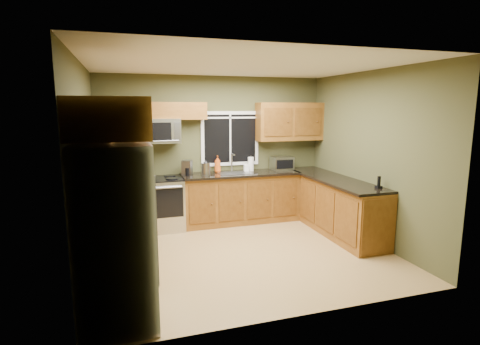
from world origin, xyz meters
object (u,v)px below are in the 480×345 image
soap_bottle_a (218,164)px  paper_towel_roll (251,164)px  refrigerator (116,234)px  kettle (206,168)px  soap_bottle_c (207,168)px  coffee_maker (187,168)px  toaster_oven (282,163)px  microwave (158,131)px  range (161,204)px  soap_bottle_b (246,166)px  cordless_phone (379,185)px

soap_bottle_a → paper_towel_roll: bearing=-2.8°
refrigerator → kettle: size_ratio=6.59×
soap_bottle_c → refrigerator: bearing=-117.4°
coffee_maker → soap_bottle_a: size_ratio=0.86×
refrigerator → paper_towel_roll: (2.40, 2.93, 0.17)m
paper_towel_roll → refrigerator: bearing=-129.3°
toaster_oven → soap_bottle_a: soap_bottle_a is taller
kettle → soap_bottle_a: bearing=43.1°
toaster_oven → kettle: 1.55m
microwave → toaster_oven: microwave is taller
range → soap_bottle_a: 1.26m
toaster_oven → soap_bottle_c: bearing=175.7°
soap_bottle_b → soap_bottle_c: size_ratio=1.04×
range → soap_bottle_a: size_ratio=3.01×
paper_towel_roll → microwave: bearing=-179.2°
kettle → soap_bottle_c: size_ratio=1.51×
cordless_phone → soap_bottle_b: bearing=125.2°
refrigerator → cordless_phone: 3.82m
refrigerator → kettle: (1.48, 2.70, 0.17)m
kettle → soap_bottle_b: size_ratio=1.46×
microwave → paper_towel_roll: bearing=0.8°
microwave → coffee_maker: 0.83m
range → coffee_maker: size_ratio=3.51×
kettle → soap_bottle_c: (0.08, 0.30, -0.04)m
range → soap_bottle_c: size_ratio=5.20×
refrigerator → soap_bottle_c: 3.38m
refrigerator → toaster_oven: (3.02, 2.89, 0.16)m
refrigerator → kettle: 3.09m
toaster_oven → soap_bottle_a: 1.27m
paper_towel_roll → coffee_maker: bearing=-174.6°
range → coffee_maker: 0.77m
refrigerator → microwave: bearing=76.7°
soap_bottle_c → toaster_oven: bearing=-4.3°
kettle → paper_towel_roll: bearing=13.9°
range → soap_bottle_c: soap_bottle_c is taller
kettle → soap_bottle_a: 0.38m
range → soap_bottle_a: soap_bottle_a is taller
kettle → range: bearing=175.2°
microwave → toaster_oven: size_ratio=1.86×
paper_towel_roll → soap_bottle_a: size_ratio=0.93×
toaster_oven → soap_bottle_c: toaster_oven is taller
refrigerator → kettle: refrigerator is taller
kettle → soap_bottle_c: bearing=75.7°
paper_towel_roll → soap_bottle_b: bearing=-161.5°
paper_towel_roll → cordless_phone: size_ratio=1.58×
toaster_oven → soap_bottle_c: (-1.47, 0.11, -0.03)m
soap_bottle_c → microwave: bearing=-173.8°
soap_bottle_a → cordless_phone: 2.86m
cordless_phone → microwave: bearing=146.3°
soap_bottle_a → cordless_phone: (1.96, -2.08, -0.10)m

